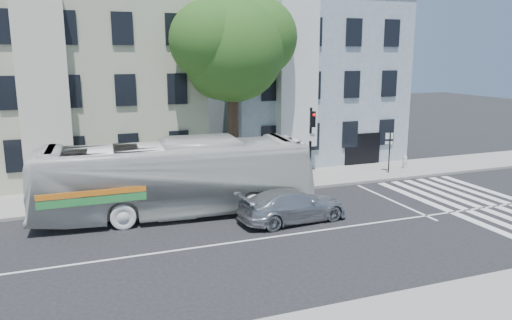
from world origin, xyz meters
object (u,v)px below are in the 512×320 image
traffic_signal (311,135)px  fire_hydrant (405,162)px  sedan (293,205)px  bus (175,178)px

traffic_signal → fire_hydrant: 7.50m
fire_hydrant → sedan: bearing=-149.5°
traffic_signal → bus: bearing=-139.3°
sedan → fire_hydrant: size_ratio=6.12×
bus → sedan: bus is taller
sedan → traffic_signal: size_ratio=1.15×
traffic_signal → fire_hydrant: (7.11, 0.78, -2.25)m
sedan → fire_hydrant: (10.83, 6.37, -0.16)m
traffic_signal → sedan: bearing=-101.9°
sedan → traffic_signal: bearing=-38.2°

